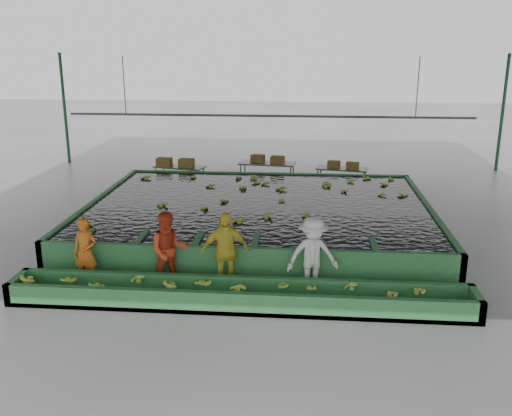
# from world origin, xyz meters

# --- Properties ---
(ground) EXTENTS (80.00, 80.00, 0.00)m
(ground) POSITION_xyz_m (0.00, 0.00, 0.00)
(ground) COLOR gray
(ground) RESTS_ON ground
(shed_roof) EXTENTS (20.00, 22.00, 0.04)m
(shed_roof) POSITION_xyz_m (0.00, 0.00, 5.00)
(shed_roof) COLOR gray
(shed_roof) RESTS_ON shed_posts
(shed_posts) EXTENTS (20.00, 22.00, 5.00)m
(shed_posts) POSITION_xyz_m (0.00, 0.00, 2.50)
(shed_posts) COLOR #174325
(shed_posts) RESTS_ON ground
(flotation_tank) EXTENTS (10.00, 8.00, 0.90)m
(flotation_tank) POSITION_xyz_m (0.00, 1.50, 0.45)
(flotation_tank) COLOR #2A6A35
(flotation_tank) RESTS_ON ground
(tank_water) EXTENTS (9.70, 7.70, 0.00)m
(tank_water) POSITION_xyz_m (0.00, 1.50, 0.85)
(tank_water) COLOR black
(tank_water) RESTS_ON flotation_tank
(sorting_trough) EXTENTS (10.00, 1.00, 0.50)m
(sorting_trough) POSITION_xyz_m (0.00, -3.60, 0.25)
(sorting_trough) COLOR #2A6A35
(sorting_trough) RESTS_ON ground
(cableway_rail) EXTENTS (0.08, 0.08, 14.00)m
(cableway_rail) POSITION_xyz_m (0.00, 5.00, 3.00)
(cableway_rail) COLOR #59605B
(cableway_rail) RESTS_ON shed_roof
(rail_hanger_left) EXTENTS (0.04, 0.04, 2.00)m
(rail_hanger_left) POSITION_xyz_m (-5.00, 5.00, 4.00)
(rail_hanger_left) COLOR #59605B
(rail_hanger_left) RESTS_ON shed_roof
(rail_hanger_right) EXTENTS (0.04, 0.04, 2.00)m
(rail_hanger_right) POSITION_xyz_m (5.00, 5.00, 4.00)
(rail_hanger_right) COLOR #59605B
(rail_hanger_right) RESTS_ON shed_roof
(worker_a) EXTENTS (0.64, 0.47, 1.62)m
(worker_a) POSITION_xyz_m (-3.65, -2.80, 0.81)
(worker_a) COLOR #C15B18
(worker_a) RESTS_ON ground
(worker_b) EXTENTS (1.07, 0.96, 1.82)m
(worker_b) POSITION_xyz_m (-1.69, -2.80, 0.91)
(worker_b) COLOR #B83619
(worker_b) RESTS_ON ground
(worker_c) EXTENTS (1.17, 0.75, 1.86)m
(worker_c) POSITION_xyz_m (-0.41, -2.80, 0.93)
(worker_c) COLOR gold
(worker_c) RESTS_ON ground
(worker_d) EXTENTS (1.28, 0.90, 1.79)m
(worker_d) POSITION_xyz_m (1.55, -2.80, 0.90)
(worker_d) COLOR beige
(worker_d) RESTS_ON ground
(packing_table_left) EXTENTS (2.04, 1.18, 0.87)m
(packing_table_left) POSITION_xyz_m (-3.48, 6.40, 0.44)
(packing_table_left) COLOR #59605B
(packing_table_left) RESTS_ON ground
(packing_table_mid) EXTENTS (2.23, 1.09, 0.98)m
(packing_table_mid) POSITION_xyz_m (-0.13, 6.86, 0.49)
(packing_table_mid) COLOR #59605B
(packing_table_mid) RESTS_ON ground
(packing_table_right) EXTENTS (2.02, 1.10, 0.87)m
(packing_table_right) POSITION_xyz_m (2.72, 6.63, 0.44)
(packing_table_right) COLOR #59605B
(packing_table_right) RESTS_ON ground
(box_stack_left) EXTENTS (1.48, 0.55, 0.31)m
(box_stack_left) POSITION_xyz_m (-3.61, 6.31, 0.87)
(box_stack_left) COLOR brown
(box_stack_left) RESTS_ON packing_table_left
(box_stack_mid) EXTENTS (1.35, 0.66, 0.28)m
(box_stack_mid) POSITION_xyz_m (-0.11, 6.81, 0.98)
(box_stack_mid) COLOR brown
(box_stack_mid) RESTS_ON packing_table_mid
(box_stack_right) EXTENTS (1.21, 0.62, 0.25)m
(box_stack_right) POSITION_xyz_m (2.76, 6.57, 0.87)
(box_stack_right) COLOR brown
(box_stack_right) RESTS_ON packing_table_right
(floating_bananas) EXTENTS (9.10, 6.20, 0.12)m
(floating_bananas) POSITION_xyz_m (0.00, 2.30, 0.85)
(floating_bananas) COLOR #90AE35
(floating_bananas) RESTS_ON tank_water
(trough_bananas) EXTENTS (8.61, 0.57, 0.11)m
(trough_bananas) POSITION_xyz_m (0.00, -3.60, 0.40)
(trough_bananas) COLOR #90AE35
(trough_bananas) RESTS_ON sorting_trough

